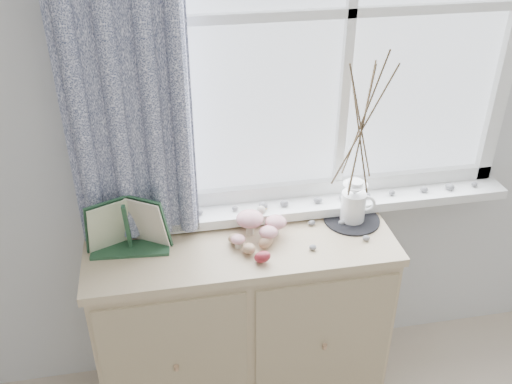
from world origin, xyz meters
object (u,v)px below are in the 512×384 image
sideboard (243,323)px  toadstool_cluster (259,224)px  botanical_book (127,229)px  twig_pitcher (362,124)px

sideboard → toadstool_cluster: bearing=21.3°
botanical_book → sideboard: bearing=4.9°
sideboard → twig_pitcher: bearing=8.1°
botanical_book → toadstool_cluster: bearing=8.2°
botanical_book → twig_pitcher: size_ratio=0.45×
sideboard → toadstool_cluster: toadstool_cluster is taller
botanical_book → toadstool_cluster: (0.49, 0.03, -0.06)m
toadstool_cluster → twig_pitcher: size_ratio=0.31×
sideboard → botanical_book: size_ratio=3.55×
sideboard → twig_pitcher: 0.98m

